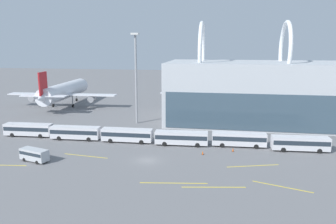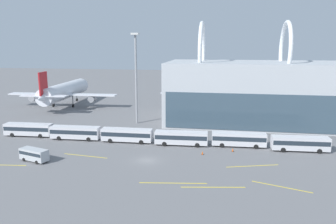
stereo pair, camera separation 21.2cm
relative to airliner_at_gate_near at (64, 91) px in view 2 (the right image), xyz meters
name	(u,v)px [view 2 (the right image)]	position (x,y,z in m)	size (l,w,h in m)	color
ground_plane	(147,161)	(41.62, -49.16, -5.47)	(440.00, 440.00, 0.00)	slate
airliner_at_gate_near	(64,91)	(0.00, 0.00, 0.00)	(38.60, 37.94, 13.47)	silver
airliner_at_gate_far	(216,91)	(53.06, 6.93, 0.43)	(38.29, 40.39, 16.09)	silver
shuttle_bus_0	(29,129)	(9.61, -37.29, -3.65)	(11.63, 3.13, 3.08)	silver
shuttle_bus_1	(75,132)	(22.02, -38.06, -3.65)	(11.62, 3.07, 3.08)	silver
shuttle_bus_2	(127,134)	(34.44, -38.09, -3.65)	(11.57, 2.86, 3.08)	silver
shuttle_bus_3	(181,137)	(46.85, -38.34, -3.65)	(11.64, 3.16, 3.08)	silver
shuttle_bus_4	(239,138)	(59.27, -37.26, -3.65)	(11.62, 3.04, 3.08)	silver
shuttle_bus_5	(300,143)	(71.68, -38.28, -3.65)	(11.66, 3.26, 3.08)	silver
service_van_foreground	(34,154)	(20.62, -52.99, -4.06)	(6.14, 3.64, 2.40)	#B2B7BC
floodlight_mast	(136,72)	(31.97, -20.12, 8.94)	(2.02, 2.02, 24.76)	gray
lane_stripe_0	(213,187)	(54.54, -59.03, -5.47)	(10.04, 0.25, 0.01)	yellow
lane_stripe_1	(86,156)	(28.97, -48.58, -5.47)	(9.61, 0.25, 0.01)	yellow
lane_stripe_2	(281,187)	(65.06, -57.10, -5.47)	(9.21, 0.25, 0.01)	yellow
lane_stripe_3	(6,165)	(16.66, -55.80, -5.47)	(7.52, 0.25, 0.01)	yellow
lane_stripe_4	(252,166)	(61.34, -48.68, -5.47)	(9.89, 0.25, 0.01)	yellow
lane_stripe_5	(173,183)	(48.15, -58.55, -5.47)	(10.86, 0.25, 0.01)	yellow
traffic_cone_0	(233,150)	(57.98, -40.88, -5.09)	(0.48, 0.48, 0.77)	black
traffic_cone_1	(202,153)	(51.90, -43.86, -5.09)	(0.46, 0.46, 0.78)	black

